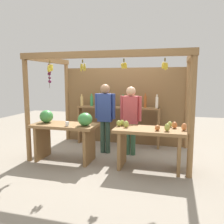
% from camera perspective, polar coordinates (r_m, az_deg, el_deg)
% --- Properties ---
extents(ground_plane, '(12.00, 12.00, 0.00)m').
position_cam_1_polar(ground_plane, '(5.50, 0.51, -10.03)').
color(ground_plane, gray).
rests_on(ground_plane, ground).
extents(market_stall, '(3.32, 1.94, 2.21)m').
position_cam_1_polar(market_stall, '(5.65, 1.56, 3.83)').
color(market_stall, olive).
rests_on(market_stall, ground).
extents(fruit_counter_left, '(1.34, 0.64, 1.05)m').
position_cam_1_polar(fruit_counter_left, '(5.00, -11.27, -4.17)').
color(fruit_counter_left, olive).
rests_on(fruit_counter_left, ground).
extents(fruit_counter_right, '(1.35, 0.64, 0.92)m').
position_cam_1_polar(fruit_counter_right, '(4.54, 9.21, -6.45)').
color(fruit_counter_right, olive).
rests_on(fruit_counter_right, ground).
extents(bottle_shelf_unit, '(2.13, 0.22, 1.35)m').
position_cam_1_polar(bottle_shelf_unit, '(5.98, 1.26, -0.45)').
color(bottle_shelf_unit, olive).
rests_on(bottle_shelf_unit, ground).
extents(vendor_man, '(0.48, 0.21, 1.59)m').
position_cam_1_polar(vendor_man, '(5.36, -1.68, -0.07)').
color(vendor_man, '#335043').
rests_on(vendor_man, ground).
extents(vendor_woman, '(0.48, 0.21, 1.54)m').
position_cam_1_polar(vendor_woman, '(5.23, 4.54, -0.65)').
color(vendor_woman, '#355E42').
rests_on(vendor_woman, ground).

